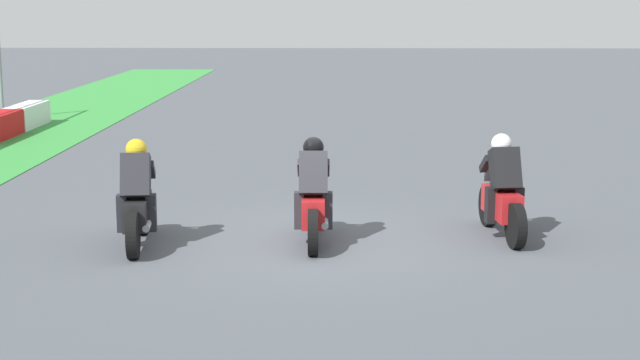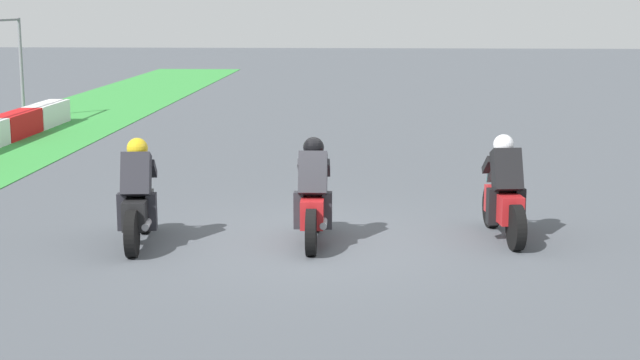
# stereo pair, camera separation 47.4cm
# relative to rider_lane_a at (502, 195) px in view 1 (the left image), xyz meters

# --- Properties ---
(ground_plane) EXTENTS (120.00, 120.00, 0.00)m
(ground_plane) POSITION_rel_rider_lane_a_xyz_m (-0.45, 2.70, -0.62)
(ground_plane) COLOR #494E55
(rider_lane_a) EXTENTS (2.04, 0.58, 1.51)m
(rider_lane_a) POSITION_rel_rider_lane_a_xyz_m (0.00, 0.00, 0.00)
(rider_lane_a) COLOR black
(rider_lane_a) RESTS_ON ground_plane
(rider_lane_b) EXTENTS (2.04, 0.54, 1.51)m
(rider_lane_b) POSITION_rel_rider_lane_a_xyz_m (-0.42, 2.74, 0.00)
(rider_lane_b) COLOR black
(rider_lane_b) RESTS_ON ground_plane
(rider_lane_c) EXTENTS (2.04, 0.57, 1.51)m
(rider_lane_c) POSITION_rel_rider_lane_a_xyz_m (-0.65, 5.21, 0.00)
(rider_lane_c) COLOR black
(rider_lane_c) RESTS_ON ground_plane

